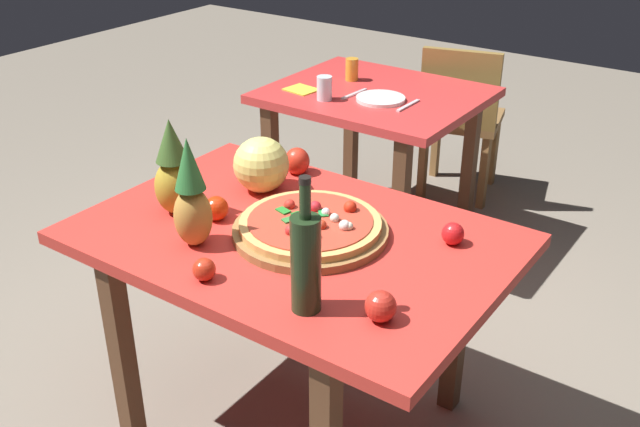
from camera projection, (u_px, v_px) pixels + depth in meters
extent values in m
plane|color=gray|center=(297.00, 422.00, 2.53)|extent=(10.00, 10.00, 0.00)
cube|color=brown|center=(123.00, 358.00, 2.28)|extent=(0.06, 0.06, 0.70)
cube|color=brown|center=(275.00, 255.00, 2.84)|extent=(0.06, 0.06, 0.70)
cube|color=brown|center=(456.00, 322.00, 2.45)|extent=(0.06, 0.06, 0.70)
cube|color=red|center=(294.00, 239.00, 2.20)|extent=(1.27, 0.87, 0.04)
cube|color=brown|center=(271.00, 176.00, 3.50)|extent=(0.06, 0.06, 0.70)
cube|color=brown|center=(400.00, 215.00, 3.14)|extent=(0.06, 0.06, 0.70)
cube|color=brown|center=(351.00, 133.00, 4.01)|extent=(0.06, 0.06, 0.70)
cube|color=brown|center=(469.00, 162.00, 3.65)|extent=(0.06, 0.06, 0.70)
cube|color=red|center=(375.00, 95.00, 3.40)|extent=(0.95, 0.80, 0.04)
cube|color=olive|center=(493.00, 150.00, 4.17)|extent=(0.04, 0.04, 0.41)
cube|color=olive|center=(436.00, 143.00, 4.27)|extent=(0.04, 0.04, 0.41)
cube|color=olive|center=(484.00, 173.00, 3.89)|extent=(0.04, 0.04, 0.41)
cube|color=olive|center=(423.00, 164.00, 3.99)|extent=(0.04, 0.04, 0.41)
cube|color=olive|center=(462.00, 119.00, 3.98)|extent=(0.49, 0.49, 0.04)
cube|color=olive|center=(460.00, 89.00, 3.72)|extent=(0.40, 0.14, 0.40)
cylinder|color=olive|center=(310.00, 231.00, 2.17)|extent=(0.46, 0.46, 0.02)
cylinder|color=#E6A659|center=(310.00, 224.00, 2.16)|extent=(0.42, 0.42, 0.02)
cylinder|color=#C13F2C|center=(310.00, 220.00, 2.16)|extent=(0.37, 0.37, 0.00)
sphere|color=red|center=(290.00, 205.00, 2.22)|extent=(0.03, 0.03, 0.03)
sphere|color=red|center=(350.00, 207.00, 2.20)|extent=(0.04, 0.04, 0.04)
sphere|color=red|center=(322.00, 225.00, 2.11)|extent=(0.03, 0.03, 0.03)
sphere|color=red|center=(291.00, 231.00, 2.08)|extent=(0.03, 0.03, 0.03)
sphere|color=red|center=(315.00, 207.00, 2.21)|extent=(0.04, 0.04, 0.04)
cube|color=#228227|center=(299.00, 215.00, 2.17)|extent=(0.05, 0.04, 0.00)
cube|color=#26832B|center=(283.00, 210.00, 2.20)|extent=(0.05, 0.04, 0.00)
cube|color=#307F23|center=(301.00, 227.00, 2.11)|extent=(0.05, 0.05, 0.00)
cube|color=#337725|center=(306.00, 223.00, 2.13)|extent=(0.05, 0.05, 0.00)
cube|color=#218639|center=(323.00, 213.00, 2.19)|extent=(0.05, 0.05, 0.00)
cube|color=#347E38|center=(291.00, 220.00, 2.15)|extent=(0.04, 0.05, 0.00)
sphere|color=#F2DED2|center=(315.00, 235.00, 2.06)|extent=(0.03, 0.03, 0.03)
sphere|color=white|center=(345.00, 225.00, 2.10)|extent=(0.03, 0.03, 0.03)
sphere|color=white|center=(335.00, 218.00, 2.15)|extent=(0.03, 0.03, 0.03)
sphere|color=white|center=(326.00, 212.00, 2.18)|extent=(0.03, 0.03, 0.03)
sphere|color=#E4EFCF|center=(349.00, 226.00, 2.10)|extent=(0.03, 0.03, 0.03)
cylinder|color=#1F321A|center=(306.00, 265.00, 1.78)|extent=(0.08, 0.08, 0.26)
cylinder|color=#1F321A|center=(305.00, 201.00, 1.70)|extent=(0.03, 0.03, 0.09)
cylinder|color=black|center=(305.00, 180.00, 1.68)|extent=(0.03, 0.03, 0.02)
ellipsoid|color=#BF883A|center=(193.00, 217.00, 2.09)|extent=(0.11, 0.11, 0.18)
cone|color=#2D7434|center=(188.00, 164.00, 2.01)|extent=(0.09, 0.09, 0.15)
ellipsoid|color=#AF932B|center=(175.00, 187.00, 2.27)|extent=(0.13, 0.13, 0.17)
cone|color=#3B5E26|center=(170.00, 140.00, 2.20)|extent=(0.10, 0.10, 0.13)
sphere|color=#E1D96F|center=(261.00, 165.00, 2.41)|extent=(0.18, 0.18, 0.18)
ellipsoid|color=red|center=(297.00, 161.00, 2.56)|extent=(0.09, 0.09, 0.10)
sphere|color=red|center=(381.00, 306.00, 1.78)|extent=(0.08, 0.08, 0.08)
sphere|color=red|center=(204.00, 269.00, 1.95)|extent=(0.06, 0.06, 0.06)
sphere|color=red|center=(453.00, 234.00, 2.12)|extent=(0.07, 0.07, 0.07)
sphere|color=red|center=(216.00, 208.00, 2.25)|extent=(0.08, 0.08, 0.08)
cylinder|color=gold|center=(352.00, 69.00, 3.52)|extent=(0.06, 0.06, 0.11)
cylinder|color=silver|center=(324.00, 88.00, 3.26)|extent=(0.07, 0.07, 0.11)
cylinder|color=white|center=(381.00, 99.00, 3.27)|extent=(0.22, 0.22, 0.02)
cube|color=silver|center=(354.00, 94.00, 3.35)|extent=(0.03, 0.18, 0.01)
cube|color=silver|center=(408.00, 105.00, 3.20)|extent=(0.02, 0.18, 0.01)
cube|color=yellow|center=(301.00, 90.00, 3.40)|extent=(0.16, 0.14, 0.01)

